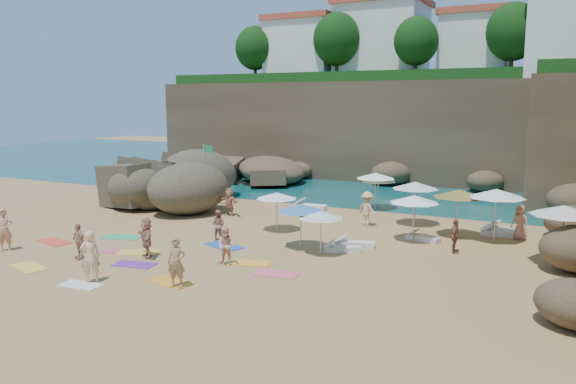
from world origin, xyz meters
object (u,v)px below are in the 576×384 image
at_px(rock_outcrop, 194,205).
at_px(person_stand_5, 229,202).
at_px(person_stand_0, 5,230).
at_px(person_stand_4, 520,222).
at_px(parasol_0, 376,176).
at_px(person_stand_1, 218,225).
at_px(lounger_0, 310,207).
at_px(parasol_2, 414,199).
at_px(flag_pole, 206,166).
at_px(person_stand_2, 367,209).
at_px(person_stand_3, 455,236).
at_px(person_stand_6, 90,257).
at_px(parasol_1, 378,179).

relative_size(rock_outcrop, person_stand_5, 5.18).
bearing_deg(person_stand_0, person_stand_4, -4.19).
xyz_separation_m(parasol_0, person_stand_1, (-4.17, -10.57, -1.31)).
bearing_deg(lounger_0, parasol_2, -35.61).
height_order(flag_pole, lounger_0, flag_pole).
height_order(parasol_2, person_stand_4, parasol_2).
height_order(flag_pole, person_stand_2, flag_pole).
bearing_deg(person_stand_5, parasol_2, 2.91).
bearing_deg(rock_outcrop, person_stand_3, -13.88).
bearing_deg(person_stand_4, person_stand_3, -95.65).
height_order(rock_outcrop, lounger_0, rock_outcrop).
xyz_separation_m(person_stand_0, person_stand_3, (17.48, 8.46, -0.19)).
bearing_deg(parasol_0, person_stand_5, -140.77).
distance_m(person_stand_0, person_stand_6, 6.76).
distance_m(parasol_1, parasol_2, 8.11).
distance_m(lounger_0, person_stand_3, 11.36).
bearing_deg(parasol_1, lounger_0, -147.18).
height_order(parasol_1, person_stand_0, parasol_1).
bearing_deg(parasol_1, person_stand_0, -124.17).
height_order(flag_pole, person_stand_1, flag_pole).
distance_m(person_stand_4, person_stand_5, 15.29).
bearing_deg(person_stand_2, person_stand_0, 69.50).
relative_size(flag_pole, lounger_0, 1.91).
height_order(person_stand_0, person_stand_4, person_stand_0).
height_order(rock_outcrop, parasol_2, parasol_2).
bearing_deg(person_stand_0, person_stand_6, -48.77).
xyz_separation_m(flag_pole, parasol_1, (9.75, 4.02, -0.68)).
bearing_deg(person_stand_3, rock_outcrop, 76.24).
distance_m(rock_outcrop, person_stand_4, 18.98).
bearing_deg(person_stand_3, flag_pole, 74.99).
relative_size(person_stand_2, person_stand_6, 0.96).
bearing_deg(person_stand_1, parasol_2, -159.01).
bearing_deg(person_stand_6, parasol_0, -153.85).
distance_m(person_stand_2, person_stand_4, 7.35).
relative_size(parasol_1, person_stand_1, 1.43).
relative_size(flag_pole, person_stand_0, 2.07).
height_order(person_stand_2, person_stand_6, person_stand_6).
relative_size(rock_outcrop, lounger_0, 4.09).
distance_m(lounger_0, person_stand_0, 16.53).
relative_size(parasol_1, lounger_0, 1.02).
distance_m(parasol_1, person_stand_3, 10.36).
bearing_deg(person_stand_2, rock_outcrop, 22.02).
xyz_separation_m(lounger_0, person_stand_3, (9.60, -6.05, 0.58)).
bearing_deg(flag_pole, person_stand_2, -5.16).
relative_size(parasol_1, person_stand_4, 1.24).
relative_size(rock_outcrop, person_stand_1, 5.75).
height_order(flag_pole, parasol_2, flag_pole).
height_order(parasol_1, person_stand_1, parasol_1).
xyz_separation_m(parasol_2, person_stand_3, (2.12, -1.24, -1.24)).
relative_size(rock_outcrop, person_stand_6, 4.36).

